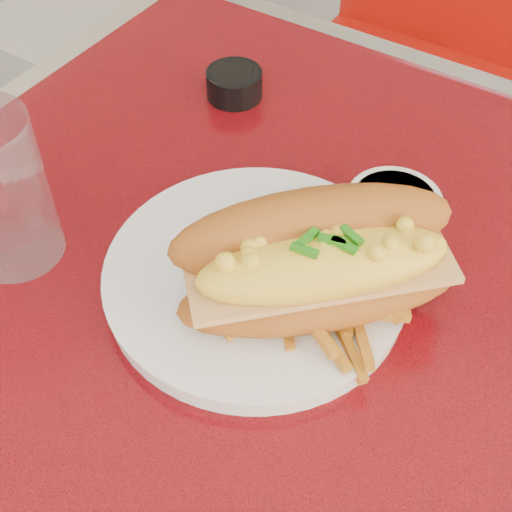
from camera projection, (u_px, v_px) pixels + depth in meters
The scene contains 7 objects.
diner_table at pixel (423, 441), 0.73m from camera, with size 1.23×0.83×0.77m.
dinner_plate at pixel (256, 277), 0.66m from camera, with size 0.29×0.29×0.02m.
mac_hoagie at pixel (319, 261), 0.60m from camera, with size 0.26×0.26×0.11m.
fries_pile at pixel (325, 289), 0.62m from camera, with size 0.11×0.10×0.03m, color orange, non-canonical shape.
fork at pixel (335, 280), 0.64m from camera, with size 0.03×0.13×0.00m.
gravy_ramekin at pixel (392, 215), 0.69m from camera, with size 0.10×0.10×0.05m.
sauce_cup_left at pixel (234, 83), 0.85m from camera, with size 0.07×0.07×0.03m.
Camera 1 is at (0.04, -0.39, 1.28)m, focal length 50.00 mm.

